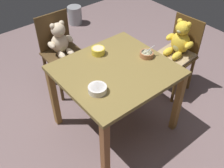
% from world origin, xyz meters
% --- Properties ---
extents(ground_plane, '(5.20, 5.20, 0.04)m').
position_xyz_m(ground_plane, '(0.00, 0.00, -0.02)').
color(ground_plane, '#796162').
extents(dining_table, '(0.97, 0.89, 0.74)m').
position_xyz_m(dining_table, '(0.00, 0.00, 0.63)').
color(dining_table, olive).
rests_on(dining_table, ground_plane).
extents(teddy_chair_far_center, '(0.43, 0.42, 0.89)m').
position_xyz_m(teddy_chair_far_center, '(-0.05, 0.90, 0.56)').
color(teddy_chair_far_center, '#4F391E').
rests_on(teddy_chair_far_center, ground_plane).
extents(teddy_chair_near_right, '(0.42, 0.41, 0.88)m').
position_xyz_m(teddy_chair_near_right, '(0.92, 0.03, 0.58)').
color(teddy_chair_near_right, brown).
rests_on(teddy_chair_near_right, ground_plane).
extents(porridge_bowl_terracotta_near_right, '(0.13, 0.13, 0.11)m').
position_xyz_m(porridge_bowl_terracotta_near_right, '(0.35, -0.03, 0.77)').
color(porridge_bowl_terracotta_near_right, '#B26F47').
rests_on(porridge_bowl_terracotta_near_right, dining_table).
extents(porridge_bowl_yellow_far_center, '(0.13, 0.13, 0.06)m').
position_xyz_m(porridge_bowl_yellow_far_center, '(0.02, 0.28, 0.77)').
color(porridge_bowl_yellow_far_center, yellow).
rests_on(porridge_bowl_yellow_far_center, dining_table).
extents(porridge_bowl_white_near_left, '(0.15, 0.15, 0.05)m').
position_xyz_m(porridge_bowl_white_near_left, '(-0.30, -0.14, 0.77)').
color(porridge_bowl_white_near_left, white).
rests_on(porridge_bowl_white_near_left, dining_table).
extents(metal_pail, '(0.23, 0.23, 0.30)m').
position_xyz_m(metal_pail, '(0.91, 2.15, 0.15)').
color(metal_pail, '#93969B').
rests_on(metal_pail, ground_plane).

